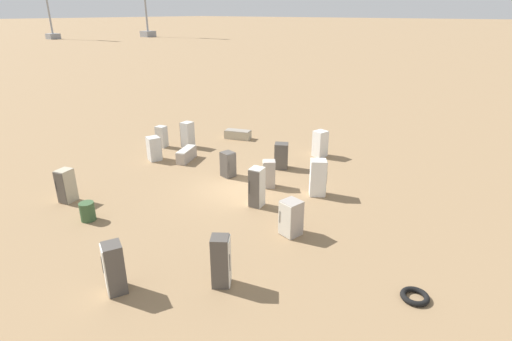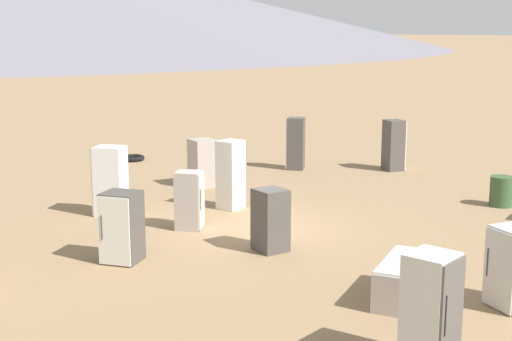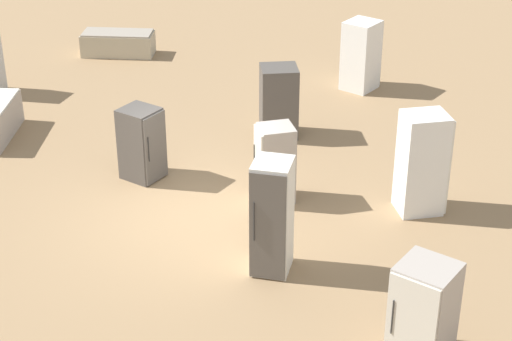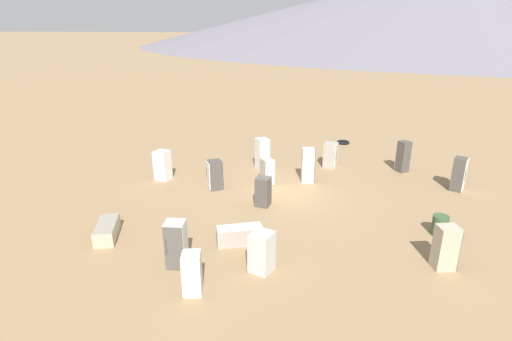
% 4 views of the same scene
% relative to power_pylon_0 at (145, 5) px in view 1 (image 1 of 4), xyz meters
% --- Properties ---
extents(ground_plane, '(1000.00, 1000.00, 0.00)m').
position_rel_power_pylon_0_xyz_m(ground_plane, '(107.13, -79.42, -10.32)').
color(ground_plane, '#937551').
extents(power_pylon_0, '(11.62, 3.98, 33.20)m').
position_rel_power_pylon_0_xyz_m(power_pylon_0, '(0.00, 0.00, 0.00)').
color(power_pylon_0, gray).
rests_on(power_pylon_0, ground_plane).
extents(power_pylon_1, '(9.99, 3.42, 28.53)m').
position_rel_power_pylon_0_xyz_m(power_pylon_1, '(-15.08, -26.05, -1.45)').
color(power_pylon_1, gray).
rests_on(power_pylon_1, ground_plane).
extents(discarded_fridge_0, '(0.75, 0.75, 1.72)m').
position_rel_power_pylon_0_xyz_m(discarded_fridge_0, '(100.17, -76.35, -9.46)').
color(discarded_fridge_0, silver).
rests_on(discarded_fridge_0, ground_plane).
extents(discarded_fridge_1, '(0.87, 0.89, 1.51)m').
position_rel_power_pylon_0_xyz_m(discarded_fridge_1, '(111.87, -81.72, -9.57)').
color(discarded_fridge_1, '#A89E93').
rests_on(discarded_fridge_1, ground_plane).
extents(discarded_fridge_2, '(1.01, 0.97, 1.85)m').
position_rel_power_pylon_0_xyz_m(discarded_fridge_2, '(110.86, -77.70, -9.40)').
color(discarded_fridge_2, white).
rests_on(discarded_fridge_2, ground_plane).
extents(discarded_fridge_3, '(1.00, 1.00, 1.51)m').
position_rel_power_pylon_0_xyz_m(discarded_fridge_3, '(107.37, -75.76, -9.57)').
color(discarded_fridge_3, '#4C4742').
rests_on(discarded_fridge_3, ground_plane).
extents(discarded_fridge_4, '(0.85, 0.92, 1.65)m').
position_rel_power_pylon_0_xyz_m(discarded_fridge_4, '(108.15, -72.56, -9.50)').
color(discarded_fridge_4, white).
rests_on(discarded_fridge_4, ground_plane).
extents(discarded_fridge_5, '(0.85, 0.84, 1.77)m').
position_rel_power_pylon_0_xyz_m(discarded_fridge_5, '(109.30, -88.23, -9.44)').
color(discarded_fridge_5, '#4C4742').
rests_on(discarded_fridge_5, ground_plane).
extents(discarded_fridge_6, '(1.20, 1.88, 0.76)m').
position_rel_power_pylon_0_xyz_m(discarded_fridge_6, '(102.02, -78.23, -9.95)').
color(discarded_fridge_6, '#A89E93').
rests_on(discarded_fridge_6, ground_plane).
extents(discarded_fridge_7, '(0.81, 0.74, 1.41)m').
position_rel_power_pylon_0_xyz_m(discarded_fridge_7, '(105.73, -78.58, -9.62)').
color(discarded_fridge_7, '#4C4742').
rests_on(discarded_fridge_7, ground_plane).
extents(discarded_fridge_8, '(0.95, 0.94, 1.47)m').
position_rel_power_pylon_0_xyz_m(discarded_fridge_8, '(100.39, -79.36, -9.59)').
color(discarded_fridge_8, silver).
rests_on(discarded_fridge_8, ground_plane).
extents(discarded_fridge_9, '(0.73, 0.72, 1.44)m').
position_rel_power_pylon_0_xyz_m(discarded_fridge_9, '(98.77, -77.39, -9.60)').
color(discarded_fridge_9, silver).
rests_on(discarded_fridge_9, ground_plane).
extents(discarded_fridge_10, '(0.85, 0.84, 1.45)m').
position_rel_power_pylon_0_xyz_m(discarded_fridge_10, '(108.37, -78.39, -9.60)').
color(discarded_fridge_10, '#A89E93').
rests_on(discarded_fridge_10, ground_plane).
extents(discarded_fridge_11, '(0.83, 0.82, 1.83)m').
position_rel_power_pylon_0_xyz_m(discarded_fridge_11, '(111.80, -85.88, -9.41)').
color(discarded_fridge_11, '#4C4742').
rests_on(discarded_fridge_11, ground_plane).
extents(discarded_fridge_12, '(2.00, 1.33, 0.62)m').
position_rel_power_pylon_0_xyz_m(discarded_fridge_12, '(101.62, -72.83, -10.02)').
color(discarded_fridge_12, '#B2A88E').
rests_on(discarded_fridge_12, ground_plane).
extents(discarded_fridge_13, '(0.75, 0.86, 1.63)m').
position_rel_power_pylon_0_xyz_m(discarded_fridge_13, '(101.64, -85.67, -9.51)').
color(discarded_fridge_13, '#B2A88E').
rests_on(discarded_fridge_13, ground_plane).
extents(discarded_fridge_14, '(0.69, 0.77, 1.90)m').
position_rel_power_pylon_0_xyz_m(discarded_fridge_14, '(109.19, -80.50, -9.37)').
color(discarded_fridge_14, silver).
rests_on(discarded_fridge_14, ground_plane).
extents(scrap_tire, '(0.91, 0.91, 0.18)m').
position_rel_power_pylon_0_xyz_m(scrap_tire, '(117.22, -82.67, -10.23)').
color(scrap_tire, black).
rests_on(scrap_tire, ground_plane).
extents(rusty_barrel, '(0.64, 0.64, 0.84)m').
position_rel_power_pylon_0_xyz_m(rusty_barrel, '(104.14, -86.13, -9.90)').
color(rusty_barrel, '#385633').
rests_on(rusty_barrel, ground_plane).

